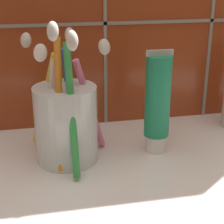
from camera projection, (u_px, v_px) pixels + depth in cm
name	position (u px, v px, depth cm)	size (l,w,h in cm)	color
sink_counter	(114.00, 173.00, 49.05)	(69.66, 30.89, 2.00)	white
toothbrush_cup	(66.00, 119.00, 48.75)	(12.47, 15.24, 18.92)	silver
toothpaste_tube	(157.00, 103.00, 50.49)	(3.63, 3.46, 14.38)	white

